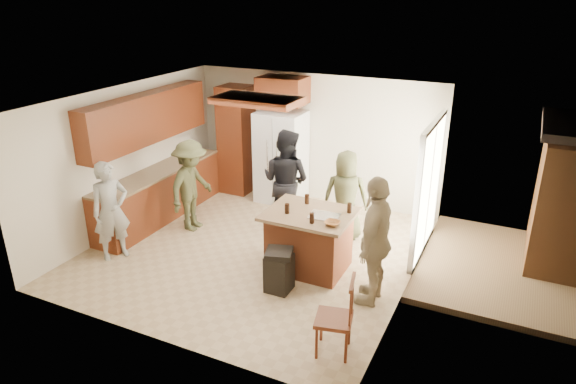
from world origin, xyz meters
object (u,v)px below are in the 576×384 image
at_px(refrigerator, 281,157).
at_px(spindle_chair, 336,319).
at_px(person_front_left, 111,211).
at_px(person_counter, 191,186).
at_px(trash_bin, 279,270).
at_px(person_behind_right, 346,196).
at_px(person_side_right, 375,241).
at_px(person_behind_left, 286,181).
at_px(kitchen_island, 309,240).

distance_m(refrigerator, spindle_chair, 4.71).
bearing_deg(refrigerator, person_front_left, -112.71).
relative_size(person_counter, trash_bin, 2.57).
distance_m(person_front_left, person_behind_right, 3.76).
distance_m(person_behind_right, spindle_chair, 3.01).
relative_size(person_side_right, spindle_chair, 1.82).
height_order(person_behind_left, spindle_chair, person_behind_left).
bearing_deg(person_counter, person_behind_right, -72.95).
relative_size(person_behind_left, person_side_right, 1.00).
xyz_separation_m(person_side_right, trash_bin, (-1.26, -0.34, -0.59)).
bearing_deg(trash_bin, person_behind_right, 81.95).
relative_size(person_counter, refrigerator, 0.90).
distance_m(person_side_right, person_counter, 3.61).
height_order(person_counter, trash_bin, person_counter).
distance_m(person_front_left, refrigerator, 3.51).
relative_size(person_behind_right, kitchen_island, 1.21).
relative_size(person_behind_right, trash_bin, 2.45).
xyz_separation_m(person_behind_right, trash_bin, (-0.28, -1.95, -0.45)).
bearing_deg(person_behind_left, person_side_right, 148.54).
height_order(person_behind_left, kitchen_island, person_behind_left).
height_order(person_front_left, person_side_right, person_side_right).
relative_size(person_behind_left, spindle_chair, 1.83).
xyz_separation_m(person_front_left, refrigerator, (1.35, 3.23, 0.11)).
height_order(person_front_left, spindle_chair, person_front_left).
distance_m(person_counter, spindle_chair, 4.02).
distance_m(person_behind_right, trash_bin, 2.02).
bearing_deg(trash_bin, refrigerator, 115.56).
xyz_separation_m(person_behind_left, person_counter, (-1.49, -0.68, -0.10)).
height_order(person_counter, kitchen_island, person_counter).
distance_m(person_side_right, spindle_chair, 1.32).
height_order(person_front_left, person_behind_left, person_behind_left).
xyz_separation_m(person_front_left, kitchen_island, (2.92, 0.98, -0.32)).
distance_m(person_behind_right, refrigerator, 2.01).
height_order(person_behind_right, kitchen_island, person_behind_right).
distance_m(person_side_right, kitchen_island, 1.27).
height_order(person_side_right, refrigerator, person_side_right).
bearing_deg(person_front_left, person_side_right, -53.98).
distance_m(person_behind_right, person_side_right, 1.89).
xyz_separation_m(refrigerator, spindle_chair, (2.61, -3.90, -0.45)).
xyz_separation_m(kitchen_island, spindle_chair, (1.04, -1.65, -0.02)).
xyz_separation_m(person_front_left, spindle_chair, (3.96, -0.67, -0.34)).
xyz_separation_m(person_counter, trash_bin, (2.26, -1.15, -0.49)).
bearing_deg(refrigerator, person_behind_left, -60.40).
distance_m(person_behind_left, trash_bin, 2.07).
height_order(trash_bin, spindle_chair, spindle_chair).
bearing_deg(person_counter, trash_bin, -117.43).
distance_m(person_behind_left, spindle_chair, 3.39).
xyz_separation_m(person_behind_right, person_side_right, (0.98, -1.62, 0.13)).
height_order(person_counter, spindle_chair, person_counter).
height_order(person_behind_right, refrigerator, refrigerator).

